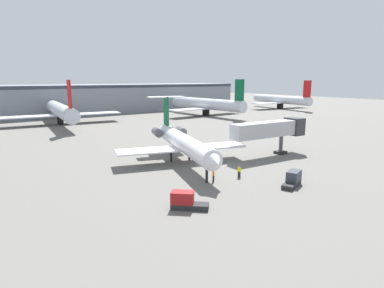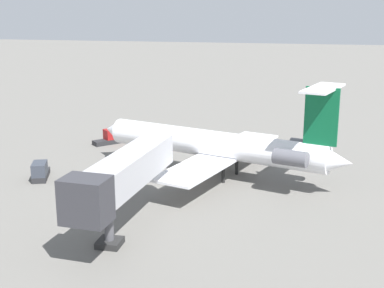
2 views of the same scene
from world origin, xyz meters
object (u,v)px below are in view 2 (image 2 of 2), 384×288
object	(u,v)px
ground_crew_marshaller	(130,157)
baggage_tug_trailing	(111,137)
regional_jet	(221,144)
ground_crew_loader	(111,167)
jet_bridge	(120,177)
baggage_tug_lead	(40,172)

from	to	relation	value
ground_crew_marshaller	baggage_tug_trailing	distance (m)	9.90
ground_crew_marshaller	regional_jet	bearing A→B (deg)	77.76
regional_jet	baggage_tug_trailing	distance (m)	19.63
regional_jet	ground_crew_loader	bearing A→B (deg)	-81.64
regional_jet	ground_crew_loader	xyz separation A→B (m)	(1.71, -11.62, -2.68)
ground_crew_loader	baggage_tug_trailing	xyz separation A→B (m)	(-12.38, -4.64, -0.02)
jet_bridge	regional_jet	bearing A→B (deg)	161.89
regional_jet	ground_crew_loader	size ratio (longest dim) A/B	16.63
ground_crew_marshaller	ground_crew_loader	world-z (taller)	same
ground_crew_marshaller	baggage_tug_trailing	xyz separation A→B (m)	(-8.31, -5.38, -0.02)
regional_jet	jet_bridge	distance (m)	16.94
jet_bridge	ground_crew_loader	distance (m)	16.18
regional_jet	ground_crew_marshaller	xyz separation A→B (m)	(-2.36, -10.88, -2.68)
regional_jet	baggage_tug_lead	size ratio (longest dim) A/B	6.63
jet_bridge	baggage_tug_lead	world-z (taller)	jet_bridge
regional_jet	jet_bridge	xyz separation A→B (m)	(16.05, -5.25, 1.23)
jet_bridge	ground_crew_loader	bearing A→B (deg)	-156.08
ground_crew_marshaller	baggage_tug_trailing	size ratio (longest dim) A/B	0.43
ground_crew_marshaller	baggage_tug_trailing	bearing A→B (deg)	-147.08
jet_bridge	ground_crew_marshaller	size ratio (longest dim) A/B	9.32
baggage_tug_trailing	regional_jet	bearing A→B (deg)	56.72
regional_jet	ground_crew_loader	world-z (taller)	regional_jet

